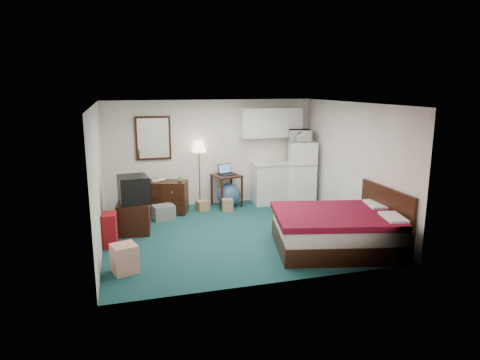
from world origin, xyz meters
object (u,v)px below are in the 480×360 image
object	(u,v)px
kitchen_counter	(271,183)
dresser	(163,197)
tv_stand	(134,217)
bed	(336,231)
floor_lamp	(199,174)
fridge	(302,172)
suitcase	(110,230)
desk	(227,190)

from	to	relation	value
kitchen_counter	dresser	bearing A→B (deg)	-174.17
tv_stand	bed	bearing A→B (deg)	-22.66
floor_lamp	tv_stand	distance (m)	2.22
floor_lamp	bed	bearing A→B (deg)	-61.54
bed	fridge	bearing A→B (deg)	90.44
fridge	suitcase	bearing A→B (deg)	-143.62
dresser	suitcase	xyz separation A→B (m)	(-1.13, -1.82, -0.06)
kitchen_counter	suitcase	distance (m)	4.26
dresser	kitchen_counter	world-z (taller)	kitchen_counter
floor_lamp	kitchen_counter	xyz separation A→B (m)	(1.74, -0.14, -0.30)
bed	tv_stand	xyz separation A→B (m)	(-3.39, 1.86, -0.03)
desk	dresser	bearing A→B (deg)	172.92
floor_lamp	kitchen_counter	world-z (taller)	floor_lamp
desk	kitchen_counter	xyz separation A→B (m)	(1.11, -0.02, 0.11)
floor_lamp	fridge	size ratio (longest dim) A/B	1.05
dresser	suitcase	size ratio (longest dim) A/B	1.76
desk	suitcase	xyz separation A→B (m)	(-2.65, -2.00, -0.07)
fridge	kitchen_counter	bearing A→B (deg)	178.22
dresser	kitchen_counter	size ratio (longest dim) A/B	1.10
dresser	bed	xyz separation A→B (m)	(2.70, -3.04, -0.04)
dresser	suitcase	world-z (taller)	dresser
fridge	bed	distance (m)	3.08
suitcase	bed	bearing A→B (deg)	-13.23
bed	suitcase	bearing A→B (deg)	175.12
fridge	suitcase	world-z (taller)	fridge
fridge	bed	size ratio (longest dim) A/B	0.73
dresser	tv_stand	distance (m)	1.36
desk	fridge	distance (m)	1.89
desk	fridge	world-z (taller)	fridge
floor_lamp	dresser	bearing A→B (deg)	-161.53
dresser	fridge	xyz separation A→B (m)	(3.35, -0.06, 0.39)
desk	suitcase	world-z (taller)	desk
dresser	desk	world-z (taller)	desk
kitchen_counter	fridge	bearing A→B (deg)	-14.35
fridge	suitcase	size ratio (longest dim) A/B	2.47
dresser	desk	size ratio (longest dim) A/B	1.43
desk	floor_lamp	bearing A→B (deg)	155.37
fridge	tv_stand	distance (m)	4.22
kitchen_counter	bed	distance (m)	3.20
kitchen_counter	fridge	world-z (taller)	fridge
dresser	fridge	world-z (taller)	fridge
dresser	tv_stand	bearing A→B (deg)	-100.98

